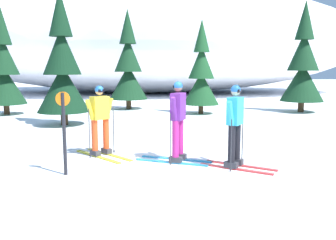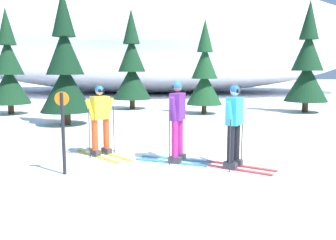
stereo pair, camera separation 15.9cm
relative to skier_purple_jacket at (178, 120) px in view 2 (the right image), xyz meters
name	(u,v)px [view 2 (the right image)]	position (x,y,z in m)	size (l,w,h in m)	color
ground_plane	(154,168)	(-0.51, -0.53, -0.96)	(120.00, 120.00, 0.00)	white
skier_purple_jacket	(178,120)	(0.00, 0.00, 0.00)	(1.73, 1.00, 1.82)	#2893CC
skier_yellow_jacket	(101,119)	(-1.83, 0.62, -0.08)	(1.52, 1.57, 1.70)	gold
skier_cyan_jacket	(235,125)	(1.19, -0.49, -0.04)	(1.58, 1.20, 1.76)	red
pine_tree_far_left	(9,70)	(-7.44, 8.54, 1.05)	(1.85, 1.85, 4.79)	#47301E
pine_tree_center_left	(66,69)	(-3.99, 5.42, 1.11)	(1.91, 1.91, 4.95)	#47301E
pine_tree_center	(132,68)	(-2.06, 10.76, 1.17)	(1.96, 1.96, 5.08)	#47301E
pine_tree_center_right	(205,75)	(1.48, 8.71, 0.85)	(1.67, 1.67, 4.32)	#47301E
pine_tree_far_right	(308,66)	(6.38, 9.26, 1.24)	(2.03, 2.03, 5.26)	#47301E
snow_ridge_background	(154,41)	(-1.45, 23.61, 3.46)	(36.64, 18.43, 8.83)	white
trail_marker_post	(64,128)	(-2.27, -0.97, -0.03)	(0.28, 0.07, 1.66)	black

